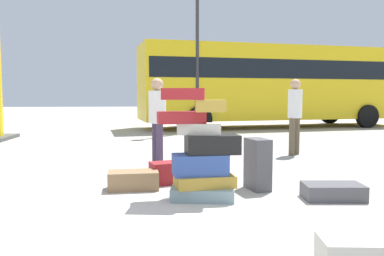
{
  "coord_description": "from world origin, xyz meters",
  "views": [
    {
      "loc": [
        -0.34,
        -4.21,
        1.28
      ],
      "look_at": [
        0.25,
        1.84,
        0.78
      ],
      "focal_mm": 36.93,
      "sensor_mm": 36.0,
      "label": 1
    }
  ],
  "objects_px": {
    "person_tourist_with_camera": "(157,115)",
    "lamp_post": "(197,5)",
    "person_bearded_onlooker": "(295,110)",
    "suitcase_brown_foreground_near": "(133,180)",
    "suitcase_brown_right_side": "(195,146)",
    "suitcase_charcoal_behind_tower": "(258,164)",
    "parked_bus": "(274,81)",
    "suitcase_maroon_white_trunk": "(168,173)",
    "suitcase_charcoal_upright_blue": "(333,191)",
    "suitcase_tower": "(201,153)"
  },
  "relations": [
    {
      "from": "parked_bus",
      "to": "suitcase_tower",
      "type": "bearing_deg",
      "value": -120.78
    },
    {
      "from": "suitcase_tower",
      "to": "suitcase_maroon_white_trunk",
      "type": "relative_size",
      "value": 2.69
    },
    {
      "from": "person_bearded_onlooker",
      "to": "suitcase_maroon_white_trunk",
      "type": "bearing_deg",
      "value": 0.57
    },
    {
      "from": "person_bearded_onlooker",
      "to": "parked_bus",
      "type": "relative_size",
      "value": 0.15
    },
    {
      "from": "person_tourist_with_camera",
      "to": "lamp_post",
      "type": "relative_size",
      "value": 0.23
    },
    {
      "from": "person_bearded_onlooker",
      "to": "lamp_post",
      "type": "distance_m",
      "value": 6.63
    },
    {
      "from": "suitcase_charcoal_behind_tower",
      "to": "suitcase_maroon_white_trunk",
      "type": "bearing_deg",
      "value": 147.24
    },
    {
      "from": "suitcase_charcoal_behind_tower",
      "to": "lamp_post",
      "type": "relative_size",
      "value": 0.1
    },
    {
      "from": "suitcase_maroon_white_trunk",
      "to": "suitcase_brown_foreground_near",
      "type": "relative_size",
      "value": 0.75
    },
    {
      "from": "suitcase_tower",
      "to": "suitcase_brown_foreground_near",
      "type": "height_order",
      "value": "suitcase_tower"
    },
    {
      "from": "person_bearded_onlooker",
      "to": "lamp_post",
      "type": "height_order",
      "value": "lamp_post"
    },
    {
      "from": "suitcase_charcoal_upright_blue",
      "to": "person_tourist_with_camera",
      "type": "xyz_separation_m",
      "value": [
        -2.13,
        2.29,
        0.85
      ]
    },
    {
      "from": "suitcase_maroon_white_trunk",
      "to": "suitcase_charcoal_upright_blue",
      "type": "relative_size",
      "value": 0.71
    },
    {
      "from": "suitcase_charcoal_upright_blue",
      "to": "parked_bus",
      "type": "height_order",
      "value": "parked_bus"
    },
    {
      "from": "suitcase_brown_right_side",
      "to": "lamp_post",
      "type": "distance_m",
      "value": 7.4
    },
    {
      "from": "suitcase_maroon_white_trunk",
      "to": "lamp_post",
      "type": "bearing_deg",
      "value": 65.38
    },
    {
      "from": "person_tourist_with_camera",
      "to": "parked_bus",
      "type": "height_order",
      "value": "parked_bus"
    },
    {
      "from": "suitcase_maroon_white_trunk",
      "to": "suitcase_charcoal_upright_blue",
      "type": "bearing_deg",
      "value": -43.62
    },
    {
      "from": "person_bearded_onlooker",
      "to": "lamp_post",
      "type": "bearing_deg",
      "value": -116.11
    },
    {
      "from": "lamp_post",
      "to": "suitcase_charcoal_upright_blue",
      "type": "bearing_deg",
      "value": -85.7
    },
    {
      "from": "person_bearded_onlooker",
      "to": "lamp_post",
      "type": "relative_size",
      "value": 0.24
    },
    {
      "from": "suitcase_charcoal_behind_tower",
      "to": "person_bearded_onlooker",
      "type": "distance_m",
      "value": 3.43
    },
    {
      "from": "suitcase_tower",
      "to": "person_bearded_onlooker",
      "type": "bearing_deg",
      "value": 54.18
    },
    {
      "from": "suitcase_maroon_white_trunk",
      "to": "suitcase_brown_right_side",
      "type": "distance_m",
      "value": 1.95
    },
    {
      "from": "person_tourist_with_camera",
      "to": "suitcase_brown_right_side",
      "type": "bearing_deg",
      "value": 112.31
    },
    {
      "from": "person_tourist_with_camera",
      "to": "lamp_post",
      "type": "xyz_separation_m",
      "value": [
        1.45,
        6.79,
        3.4
      ]
    },
    {
      "from": "suitcase_charcoal_behind_tower",
      "to": "parked_bus",
      "type": "height_order",
      "value": "parked_bus"
    },
    {
      "from": "suitcase_brown_right_side",
      "to": "suitcase_charcoal_behind_tower",
      "type": "bearing_deg",
      "value": -87.44
    },
    {
      "from": "suitcase_brown_foreground_near",
      "to": "lamp_post",
      "type": "bearing_deg",
      "value": 74.27
    },
    {
      "from": "suitcase_maroon_white_trunk",
      "to": "person_bearded_onlooker",
      "type": "xyz_separation_m",
      "value": [
        2.8,
        2.5,
        0.81
      ]
    },
    {
      "from": "person_tourist_with_camera",
      "to": "parked_bus",
      "type": "distance_m",
      "value": 9.83
    },
    {
      "from": "suitcase_charcoal_upright_blue",
      "to": "person_tourist_with_camera",
      "type": "relative_size",
      "value": 0.45
    },
    {
      "from": "suitcase_brown_foreground_near",
      "to": "lamp_post",
      "type": "xyz_separation_m",
      "value": [
        1.8,
        8.32,
        4.21
      ]
    },
    {
      "from": "person_tourist_with_camera",
      "to": "suitcase_brown_foreground_near",
      "type": "bearing_deg",
      "value": -31.92
    },
    {
      "from": "person_bearded_onlooker",
      "to": "suitcase_charcoal_behind_tower",
      "type": "bearing_deg",
      "value": 20.52
    },
    {
      "from": "lamp_post",
      "to": "suitcase_brown_right_side",
      "type": "bearing_deg",
      "value": -96.78
    },
    {
      "from": "suitcase_charcoal_behind_tower",
      "to": "suitcase_brown_right_side",
      "type": "bearing_deg",
      "value": 93.85
    },
    {
      "from": "suitcase_brown_foreground_near",
      "to": "suitcase_brown_right_side",
      "type": "relative_size",
      "value": 1.11
    },
    {
      "from": "suitcase_charcoal_upright_blue",
      "to": "person_tourist_with_camera",
      "type": "height_order",
      "value": "person_tourist_with_camera"
    },
    {
      "from": "suitcase_brown_right_side",
      "to": "lamp_post",
      "type": "height_order",
      "value": "lamp_post"
    },
    {
      "from": "suitcase_tower",
      "to": "suitcase_charcoal_upright_blue",
      "type": "relative_size",
      "value": 1.91
    },
    {
      "from": "suitcase_charcoal_upright_blue",
      "to": "suitcase_brown_foreground_near",
      "type": "bearing_deg",
      "value": 168.35
    },
    {
      "from": "parked_bus",
      "to": "person_tourist_with_camera",
      "type": "bearing_deg",
      "value": -128.07
    },
    {
      "from": "suitcase_tower",
      "to": "person_bearded_onlooker",
      "type": "distance_m",
      "value": 4.16
    },
    {
      "from": "parked_bus",
      "to": "lamp_post",
      "type": "relative_size",
      "value": 1.61
    },
    {
      "from": "suitcase_charcoal_behind_tower",
      "to": "suitcase_brown_foreground_near",
      "type": "xyz_separation_m",
      "value": [
        -1.69,
        0.17,
        -0.22
      ]
    },
    {
      "from": "suitcase_tower",
      "to": "person_tourist_with_camera",
      "type": "distance_m",
      "value": 2.18
    },
    {
      "from": "suitcase_tower",
      "to": "person_tourist_with_camera",
      "type": "height_order",
      "value": "person_tourist_with_camera"
    },
    {
      "from": "person_bearded_onlooker",
      "to": "suitcase_charcoal_upright_blue",
      "type": "bearing_deg",
      "value": 36.09
    },
    {
      "from": "suitcase_brown_right_side",
      "to": "person_tourist_with_camera",
      "type": "xyz_separation_m",
      "value": [
        -0.72,
        -0.63,
        0.64
      ]
    }
  ]
}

